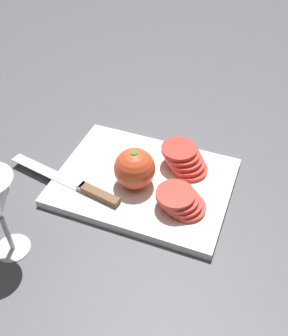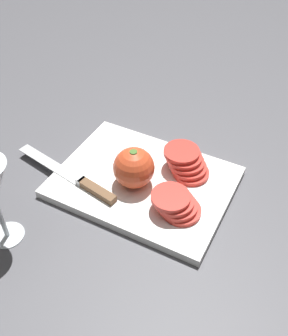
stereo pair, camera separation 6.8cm
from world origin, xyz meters
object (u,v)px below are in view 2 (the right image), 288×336
knife (83,183)px  tomato_slice_stack_far (186,162)px  tomato_slice_stack_near (176,204)px  whole_tomato (134,168)px

knife → tomato_slice_stack_far: 0.22m
tomato_slice_stack_far → tomato_slice_stack_near: bearing=103.6°
whole_tomato → tomato_slice_stack_near: size_ratio=0.86×
tomato_slice_stack_near → whole_tomato: bearing=-15.2°
tomato_slice_stack_near → tomato_slice_stack_far: size_ratio=0.94×
tomato_slice_stack_near → tomato_slice_stack_far: (0.03, -0.11, 0.00)m
whole_tomato → knife: bearing=31.2°
knife → tomato_slice_stack_near: 0.20m
knife → tomato_slice_stack_near: (-0.19, -0.02, 0.01)m
whole_tomato → tomato_slice_stack_far: bearing=-134.1°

